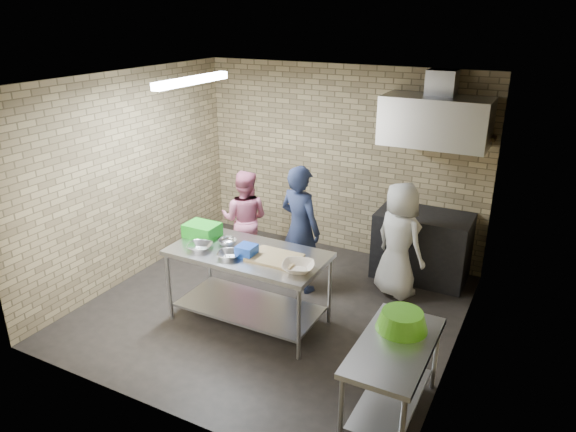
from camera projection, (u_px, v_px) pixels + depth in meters
The scene contains 26 objects.
floor at pixel (273, 308), 6.43m from camera, with size 4.20×4.20×0.00m, color black.
ceiling at pixel (270, 80), 5.45m from camera, with size 4.20×4.20×0.00m, color black.
back_wall at pixel (340, 161), 7.59m from camera, with size 4.20×0.06×2.70m, color tan.
front_wall at pixel (151, 279), 4.29m from camera, with size 4.20×0.06×2.70m, color tan.
left_wall at pixel (130, 178), 6.85m from camera, with size 0.06×4.00×2.70m, color tan.
right_wall at pixel (465, 239), 5.03m from camera, with size 0.06×4.00×2.70m, color tan.
prep_table at pixel (249, 287), 6.03m from camera, with size 1.76×0.88×0.88m, color silver.
side_counter at pixel (392, 380), 4.61m from camera, with size 0.60×1.20×0.75m, color silver.
stove at pixel (422, 246), 7.04m from camera, with size 1.20×0.70×0.90m, color black.
range_hood at pixel (435, 121), 6.48m from camera, with size 1.30×0.60×0.60m, color silver.
hood_duct at pixel (442, 82), 6.44m from camera, with size 0.35×0.30×0.30m, color #A5A8AD.
wall_shelf at pixel (462, 135), 6.58m from camera, with size 0.80×0.20×0.04m, color #3F2B19.
fluorescent_fixture at pixel (192, 80), 5.90m from camera, with size 0.10×1.25×0.08m, color white.
green_crate at pixel (202, 230), 6.24m from camera, with size 0.39×0.29×0.16m, color green.
blue_tub at pixel (247, 251), 5.74m from camera, with size 0.20×0.20×0.13m, color blue.
cutting_board at pixel (275, 258), 5.69m from camera, with size 0.54×0.41×0.03m, color tan.
mixing_bowl_a at pixel (200, 247), 5.90m from camera, with size 0.27×0.27×0.07m, color silver.
mixing_bowl_b at pixel (227, 242), 6.03m from camera, with size 0.21×0.21×0.07m, color silver.
mixing_bowl_c at pixel (229, 255), 5.72m from camera, with size 0.25×0.25×0.06m, color silver.
ceramic_bowl at pixel (298, 267), 5.43m from camera, with size 0.34×0.34×0.08m, color beige.
green_basin at pixel (402, 320), 4.66m from camera, with size 0.46×0.46×0.17m, color #59C626, non-canonical shape.
bottle_red at pixel (442, 125), 6.65m from camera, with size 0.07×0.07×0.18m, color #B22619.
bottle_green at pixel (475, 129), 6.48m from camera, with size 0.06×0.06×0.15m, color green.
man_navy at pixel (300, 229), 6.62m from camera, with size 0.60×0.39×1.64m, color #151A35.
woman_pink at pixel (245, 219), 7.28m from camera, with size 0.67×0.52×1.38m, color pink.
woman_white at pixel (399, 240), 6.51m from camera, with size 0.72×0.47×1.47m, color silver.
Camera 1 is at (2.75, -4.86, 3.39)m, focal length 33.13 mm.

